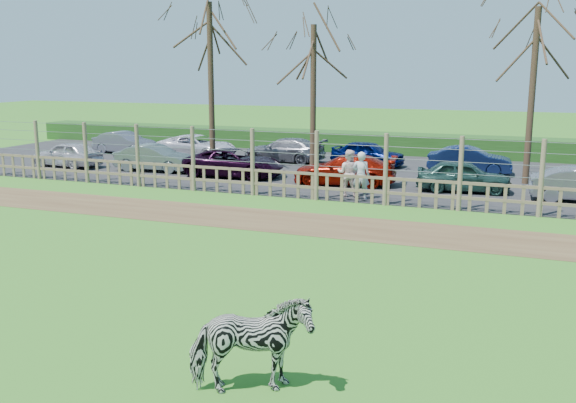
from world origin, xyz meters
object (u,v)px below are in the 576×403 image
(tree_right, at_px, (535,53))
(car_10, at_px, (368,153))
(car_0, at_px, (67,154))
(car_11, at_px, (470,160))
(car_2, at_px, (234,163))
(car_8, at_px, (197,146))
(tree_left, at_px, (210,46))
(visitor_b, at_px, (348,173))
(car_3, at_px, (345,170))
(visitor_a, at_px, (361,175))
(car_9, at_px, (284,150))
(tree_mid, at_px, (313,63))
(car_7, at_px, (125,143))
(car_1, at_px, (154,158))
(car_4, at_px, (464,176))
(zebra, at_px, (250,345))

(tree_right, bearing_deg, car_10, 161.60)
(car_0, relative_size, car_11, 0.97)
(car_2, bearing_deg, car_8, 40.64)
(tree_left, relative_size, car_8, 1.82)
(visitor_b, relative_size, car_3, 0.42)
(visitor_a, relative_size, car_3, 0.42)
(tree_left, xyz_separation_m, car_9, (2.11, 3.63, -4.98))
(visitor_b, distance_m, car_3, 2.46)
(tree_mid, xyz_separation_m, car_8, (-7.19, 2.45, -4.23))
(car_8, bearing_deg, car_3, -110.89)
(visitor_a, relative_size, car_7, 0.47)
(car_1, relative_size, car_4, 1.03)
(tree_mid, distance_m, car_0, 12.49)
(car_2, xyz_separation_m, car_9, (0.47, 4.83, 0.00))
(tree_left, height_order, car_4, tree_left)
(car_2, bearing_deg, tree_right, -79.56)
(car_7, xyz_separation_m, car_11, (18.27, -0.12, 0.00))
(tree_mid, height_order, zebra, tree_mid)
(tree_left, distance_m, car_0, 8.71)
(car_10, bearing_deg, car_0, 117.87)
(zebra, xyz_separation_m, car_10, (-3.69, 22.01, -0.11))
(tree_mid, distance_m, car_9, 5.53)
(car_3, height_order, car_10, same)
(zebra, bearing_deg, tree_mid, -12.61)
(tree_mid, distance_m, car_7, 12.64)
(car_7, bearing_deg, car_11, -84.44)
(tree_right, relative_size, car_8, 1.70)
(visitor_a, relative_size, car_11, 0.47)
(car_7, distance_m, car_9, 9.28)
(visitor_b, distance_m, car_11, 7.84)
(visitor_b, height_order, car_3, visitor_b)
(car_11, bearing_deg, tree_left, 103.71)
(tree_mid, bearing_deg, car_4, -17.77)
(car_7, height_order, car_11, same)
(zebra, bearing_deg, car_8, 1.80)
(car_3, distance_m, car_4, 4.64)
(tree_right, distance_m, car_11, 5.49)
(zebra, height_order, visitor_b, visitor_b)
(car_1, xyz_separation_m, car_11, (13.52, 4.39, 0.00))
(tree_right, bearing_deg, car_7, 174.71)
(car_2, xyz_separation_m, car_10, (4.68, 5.08, 0.00))
(visitor_b, relative_size, car_0, 0.49)
(car_7, relative_size, car_8, 0.84)
(car_7, bearing_deg, car_9, -82.68)
(tree_mid, xyz_separation_m, zebra, (5.51, -19.12, -4.12))
(tree_right, xyz_separation_m, car_10, (-7.18, 2.39, -4.60))
(car_1, distance_m, car_9, 6.55)
(tree_left, distance_m, tree_right, 13.59)
(car_10, relative_size, car_11, 0.97)
(tree_right, relative_size, car_9, 1.78)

